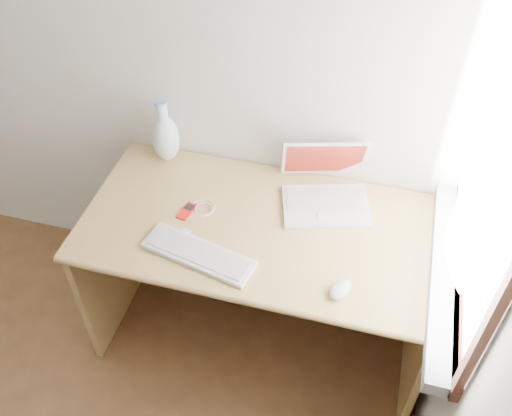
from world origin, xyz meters
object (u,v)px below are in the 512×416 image
(desk, at_px, (266,246))
(laptop, at_px, (329,191))
(vase, at_px, (165,136))
(external_keyboard, at_px, (199,254))

(desk, relative_size, laptop, 3.57)
(desk, bearing_deg, vase, 158.22)
(external_keyboard, relative_size, vase, 1.49)
(desk, relative_size, external_keyboard, 3.14)
(desk, height_order, laptop, laptop)
(desk, height_order, external_keyboard, external_keyboard)
(desk, distance_m, vase, 0.65)
(laptop, distance_m, vase, 0.75)
(laptop, relative_size, external_keyboard, 0.88)
(desk, relative_size, vase, 4.67)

